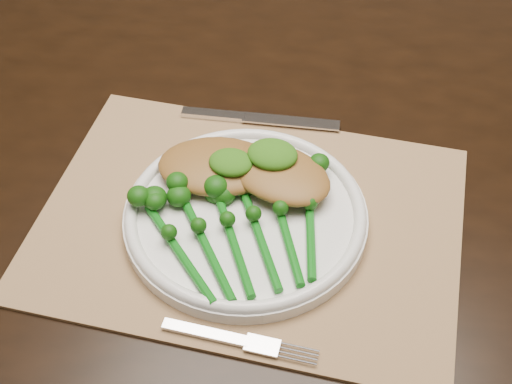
% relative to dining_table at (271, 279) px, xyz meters
% --- Properties ---
extents(floor, '(4.00, 4.00, 0.00)m').
position_rel_dining_table_xyz_m(floor, '(0.05, 0.15, -0.38)').
color(floor, brown).
rests_on(floor, ground).
extents(dining_table, '(1.71, 1.12, 0.75)m').
position_rel_dining_table_xyz_m(dining_table, '(0.00, 0.00, 0.00)').
color(dining_table, black).
rests_on(dining_table, ground).
extents(placemat, '(0.47, 0.35, 0.00)m').
position_rel_dining_table_xyz_m(placemat, '(0.02, -0.19, 0.37)').
color(placemat, '#9B764F').
rests_on(placemat, dining_table).
extents(dinner_plate, '(0.27, 0.27, 0.02)m').
position_rel_dining_table_xyz_m(dinner_plate, '(0.01, -0.20, 0.39)').
color(dinner_plate, white).
rests_on(dinner_plate, placemat).
extents(knife, '(0.20, 0.04, 0.01)m').
position_rel_dining_table_xyz_m(knife, '(-0.03, -0.03, 0.38)').
color(knife, silver).
rests_on(knife, placemat).
extents(fork, '(0.15, 0.02, 0.00)m').
position_rel_dining_table_xyz_m(fork, '(0.06, -0.35, 0.38)').
color(fork, silver).
rests_on(fork, placemat).
extents(chicken_fillet_left, '(0.15, 0.12, 0.03)m').
position_rel_dining_table_xyz_m(chicken_fillet_left, '(-0.03, -0.15, 0.41)').
color(chicken_fillet_left, olive).
rests_on(chicken_fillet_left, dinner_plate).
extents(chicken_fillet_right, '(0.15, 0.12, 0.02)m').
position_rel_dining_table_xyz_m(chicken_fillet_right, '(0.04, -0.15, 0.41)').
color(chicken_fillet_right, olive).
rests_on(chicken_fillet_right, dinner_plate).
extents(pesto_dollop_left, '(0.05, 0.04, 0.02)m').
position_rel_dining_table_xyz_m(pesto_dollop_left, '(-0.02, -0.16, 0.42)').
color(pesto_dollop_left, '#1C4D0B').
rests_on(pesto_dollop_left, chicken_fillet_left).
extents(pesto_dollop_right, '(0.06, 0.05, 0.02)m').
position_rel_dining_table_xyz_m(pesto_dollop_right, '(0.03, -0.14, 0.43)').
color(pesto_dollop_right, '#1C4D0B').
rests_on(pesto_dollop_right, chicken_fillet_right).
extents(broccolini_bundle, '(0.24, 0.24, 0.04)m').
position_rel_dining_table_xyz_m(broccolini_bundle, '(0.02, -0.24, 0.40)').
color(broccolini_bundle, '#0C5C10').
rests_on(broccolini_bundle, dinner_plate).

